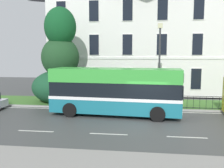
{
  "coord_description": "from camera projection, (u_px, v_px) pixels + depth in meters",
  "views": [
    {
      "loc": [
        -0.27,
        -14.05,
        4.15
      ],
      "look_at": [
        -2.59,
        4.41,
        1.9
      ],
      "focal_mm": 39.08,
      "sensor_mm": 36.0,
      "label": 1
    }
  ],
  "objects": [
    {
      "name": "litter_bin",
      "position": [
        86.0,
        96.0,
        20.05
      ],
      "size": [
        0.52,
        0.52,
        1.22
      ],
      "color": "black",
      "rests_on": "ground_plane"
    },
    {
      "name": "street_lamp_post",
      "position": [
        159.0,
        59.0,
        18.77
      ],
      "size": [
        0.36,
        0.24,
        6.38
      ],
      "color": "#333338",
      "rests_on": "ground_plane"
    },
    {
      "name": "georgian_townhouse",
      "position": [
        144.0,
        38.0,
        27.89
      ],
      "size": [
        19.74,
        10.3,
        11.82
      ],
      "color": "white",
      "rests_on": "ground_plane"
    },
    {
      "name": "iron_verge_railing",
      "position": [
        144.0,
        101.0,
        18.58
      ],
      "size": [
        13.75,
        0.04,
        0.97
      ],
      "color": "black",
      "rests_on": "ground_plane"
    },
    {
      "name": "single_decker_bus",
      "position": [
        116.0,
        91.0,
        16.65
      ],
      "size": [
        8.92,
        3.1,
        3.21
      ],
      "rotation": [
        0.0,
        0.0,
        -0.07
      ],
      "color": "#1A6D7F",
      "rests_on": "ground_plane"
    },
    {
      "name": "evergreen_tree",
      "position": [
        60.0,
        68.0,
        20.99
      ],
      "size": [
        4.82,
        4.82,
        8.22
      ],
      "color": "#423328",
      "rests_on": "ground_plane"
    },
    {
      "name": "ground_plane",
      "position": [
        146.0,
        122.0,
        15.03
      ],
      "size": [
        60.0,
        56.0,
        0.18
      ],
      "color": "#434544"
    }
  ]
}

